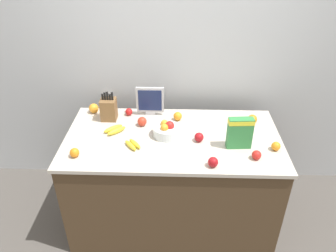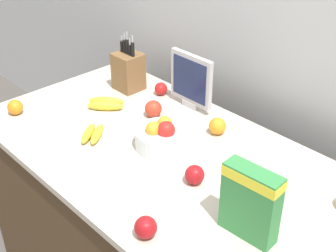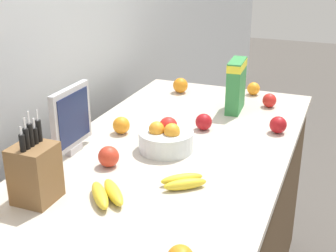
{
  "view_description": "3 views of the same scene",
  "coord_description": "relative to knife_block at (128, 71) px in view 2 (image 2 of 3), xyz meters",
  "views": [
    {
      "loc": [
        0.03,
        -2.21,
        2.41
      ],
      "look_at": [
        -0.04,
        -0.04,
        1.05
      ],
      "focal_mm": 35.0,
      "sensor_mm": 36.0,
      "label": 1
    },
    {
      "loc": [
        1.15,
        -1.07,
        2.0
      ],
      "look_at": [
        0.0,
        0.01,
        1.05
      ],
      "focal_mm": 50.0,
      "sensor_mm": 36.0,
      "label": 2
    },
    {
      "loc": [
        -1.64,
        -0.62,
        1.71
      ],
      "look_at": [
        -0.01,
        0.03,
        1.0
      ],
      "focal_mm": 50.0,
      "sensor_mm": 36.0,
      "label": 3
    }
  ],
  "objects": [
    {
      "name": "apple_rear",
      "position": [
        0.77,
        -0.32,
        -0.06
      ],
      "size": [
        0.07,
        0.07,
        0.07
      ],
      "primitive_type": "sphere",
      "color": "#A31419",
      "rests_on": "counter"
    },
    {
      "name": "cereal_box",
      "position": [
        1.07,
        -0.39,
        0.04
      ],
      "size": [
        0.19,
        0.08,
        0.25
      ],
      "rotation": [
        0.0,
        0.0,
        0.07
      ],
      "color": "#338442",
      "rests_on": "counter"
    },
    {
      "name": "apple_rightmost",
      "position": [
        0.3,
        -0.1,
        -0.06
      ],
      "size": [
        0.08,
        0.08,
        0.08
      ],
      "primitive_type": "sphere",
      "color": "red",
      "rests_on": "counter"
    },
    {
      "name": "orange_front_left",
      "position": [
        -0.16,
        0.11,
        -0.06
      ],
      "size": [
        0.09,
        0.09,
        0.09
      ],
      "primitive_type": "sphere",
      "color": "orange",
      "rests_on": "counter"
    },
    {
      "name": "orange_by_cereal",
      "position": [
        -0.16,
        -0.55,
        -0.06
      ],
      "size": [
        0.07,
        0.07,
        0.07
      ],
      "primitive_type": "sphere",
      "color": "orange",
      "rests_on": "counter"
    },
    {
      "name": "wall_back",
      "position": [
        0.57,
        0.41,
        0.28
      ],
      "size": [
        9.0,
        0.06,
        2.6
      ],
      "color": "silver",
      "rests_on": "ground_plane"
    },
    {
      "name": "counter",
      "position": [
        0.57,
        -0.26,
        -0.56
      ],
      "size": [
        1.75,
        0.91,
        0.92
      ],
      "color": "#4C3823",
      "rests_on": "ground_plane"
    },
    {
      "name": "apple_middle",
      "position": [
        0.16,
        0.07,
        -0.07
      ],
      "size": [
        0.06,
        0.06,
        0.06
      ],
      "primitive_type": "sphere",
      "color": "red",
      "rests_on": "counter"
    },
    {
      "name": "fruit_bowl",
      "position": [
        0.51,
        -0.24,
        -0.05
      ],
      "size": [
        0.22,
        0.22,
        0.13
      ],
      "color": "silver",
      "rests_on": "counter"
    },
    {
      "name": "knife_block",
      "position": [
        0.0,
        0.0,
        0.0
      ],
      "size": [
        0.13,
        0.12,
        0.31
      ],
      "color": "brown",
      "rests_on": "counter"
    },
    {
      "name": "banana_bunch_right",
      "position": [
        0.08,
        -0.21,
        -0.08
      ],
      "size": [
        0.19,
        0.18,
        0.04
      ],
      "rotation": [
        0.0,
        0.0,
        3.96
      ],
      "color": "yellow",
      "rests_on": "counter"
    },
    {
      "name": "apple_by_knife_block",
      "position": [
        0.86,
        -0.63,
        -0.06
      ],
      "size": [
        0.07,
        0.07,
        0.07
      ],
      "primitive_type": "sphere",
      "color": "#A31419",
      "rests_on": "counter"
    },
    {
      "name": "small_monitor",
      "position": [
        0.36,
        0.09,
        0.04
      ],
      "size": [
        0.24,
        0.03,
        0.27
      ],
      "color": "#B7B7BC",
      "rests_on": "counter"
    },
    {
      "name": "banana_bunch_left",
      "position": [
        0.26,
        -0.41,
        -0.08
      ],
      "size": [
        0.15,
        0.17,
        0.04
      ],
      "rotation": [
        0.0,
        0.0,
        2.21
      ],
      "color": "yellow",
      "rests_on": "counter"
    },
    {
      "name": "orange_back_center",
      "position": [
        0.6,
        0.0,
        -0.06
      ],
      "size": [
        0.08,
        0.08,
        0.08
      ],
      "primitive_type": "sphere",
      "color": "orange",
      "rests_on": "counter"
    }
  ]
}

